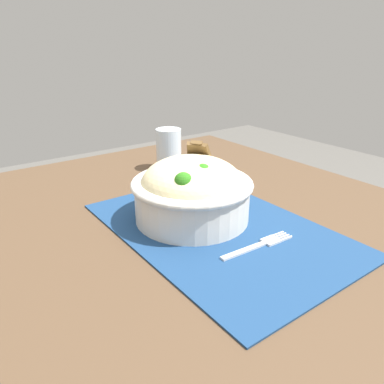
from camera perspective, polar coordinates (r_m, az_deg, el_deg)
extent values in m
cube|color=#4C3826|center=(0.64, 6.99, -7.12)|extent=(1.11, 0.77, 0.03)
cylinder|color=#412F20|center=(1.12, -26.43, -17.28)|extent=(0.04, 0.04, 0.68)
cylinder|color=#412F20|center=(1.33, 1.99, -8.14)|extent=(0.04, 0.04, 0.68)
cube|color=navy|center=(0.63, 4.02, -5.57)|extent=(0.44, 0.30, 0.00)
cylinder|color=silver|center=(0.65, 0.00, -1.15)|extent=(0.20, 0.20, 0.07)
torus|color=silver|center=(0.64, 0.00, 1.32)|extent=(0.21, 0.21, 0.01)
ellipsoid|color=beige|center=(0.64, 0.00, 1.40)|extent=(0.24, 0.24, 0.09)
sphere|color=#2B7219|center=(0.60, 1.61, 2.69)|extent=(0.04, 0.04, 0.04)
sphere|color=#2B7219|center=(0.62, 1.57, 3.11)|extent=(0.03, 0.03, 0.03)
sphere|color=#2B7219|center=(0.58, -1.31, 1.60)|extent=(0.03, 0.03, 0.03)
cylinder|color=orange|center=(0.64, -2.10, 3.36)|extent=(0.02, 0.03, 0.01)
cube|color=brown|center=(0.67, 2.01, 5.59)|extent=(0.03, 0.04, 0.05)
cube|color=brown|center=(0.67, 1.09, 5.78)|extent=(0.04, 0.04, 0.06)
cube|color=brown|center=(0.68, 0.13, 5.78)|extent=(0.04, 0.04, 0.05)
cube|color=silver|center=(0.57, 7.46, -9.02)|extent=(0.01, 0.07, 0.00)
cube|color=silver|center=(0.59, 10.57, -7.79)|extent=(0.01, 0.01, 0.00)
cube|color=silver|center=(0.60, 11.89, -7.26)|extent=(0.02, 0.03, 0.00)
cube|color=silver|center=(0.61, 14.16, -6.90)|extent=(0.00, 0.02, 0.00)
cube|color=silver|center=(0.62, 13.76, -6.69)|extent=(0.00, 0.02, 0.00)
cube|color=silver|center=(0.62, 13.34, -6.47)|extent=(0.00, 0.02, 0.00)
cube|color=silver|center=(0.62, 12.95, -6.26)|extent=(0.00, 0.02, 0.00)
cylinder|color=silver|center=(0.92, -3.55, 6.52)|extent=(0.06, 0.06, 0.10)
cylinder|color=silver|center=(0.92, -3.52, 5.31)|extent=(0.05, 0.05, 0.05)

